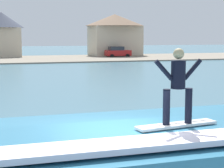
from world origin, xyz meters
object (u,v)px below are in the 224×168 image
(surfboard, at_px, (177,125))
(surfer, at_px, (178,82))
(car_far_shore, at_px, (118,52))
(house_gabled_white, at_px, (115,32))
(house_small_cottage, at_px, (2,32))
(wave_crest, at_px, (177,156))

(surfboard, height_order, surfer, surfer)
(car_far_shore, distance_m, house_gabled_white, 5.88)
(surfer, relative_size, car_far_shore, 0.40)
(house_small_cottage, bearing_deg, surfboard, -88.48)
(house_gabled_white, bearing_deg, house_small_cottage, 174.99)
(car_far_shore, bearing_deg, wave_crest, -106.86)
(surfboard, distance_m, car_far_shore, 57.31)
(wave_crest, distance_m, surfboard, 1.14)
(wave_crest, height_order, surfboard, surfboard)
(car_far_shore, bearing_deg, surfer, -106.99)
(wave_crest, distance_m, car_far_shore, 56.64)
(wave_crest, xyz_separation_m, car_far_shore, (16.43, 54.21, 0.16))
(wave_crest, bearing_deg, surfer, -117.61)
(house_gabled_white, height_order, house_small_cottage, house_small_cottage)
(surfer, bearing_deg, surfboard, 84.49)
(surfer, xyz_separation_m, car_far_shore, (16.76, 54.84, -1.73))
(house_small_cottage, bearing_deg, house_gabled_white, -5.01)
(surfer, bearing_deg, car_far_shore, 73.01)
(house_small_cottage, bearing_deg, car_far_shore, -19.30)
(wave_crest, xyz_separation_m, house_gabled_white, (17.43, 58.94, 3.49))
(surfer, height_order, car_far_shore, surfer)
(wave_crest, distance_m, house_gabled_white, 61.56)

